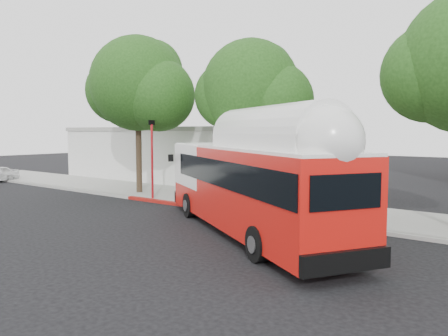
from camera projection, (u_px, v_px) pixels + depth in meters
name	position (u px, v px, depth m)	size (l,w,h in m)	color
ground	(187.00, 229.00, 17.45)	(120.00, 120.00, 0.00)	black
sidewalk	(272.00, 206.00, 22.59)	(60.00, 5.00, 0.15)	gray
curb_strip	(243.00, 213.00, 20.53)	(60.00, 0.30, 0.15)	gray
red_curb_segment	(195.00, 206.00, 22.35)	(10.00, 0.32, 0.16)	maroon
street_tree_left	(144.00, 87.00, 26.46)	(6.67, 5.80, 9.74)	#2D2116
street_tree_mid	(258.00, 92.00, 22.12)	(5.75, 5.00, 8.62)	#2D2116
low_commercial_bldg	(175.00, 152.00, 36.83)	(16.20, 10.20, 4.25)	silver
transit_bus	(249.00, 188.00, 16.46)	(12.20, 8.77, 3.84)	red
signal_pole	(152.00, 160.00, 24.44)	(0.13, 0.43, 4.54)	#AE1219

